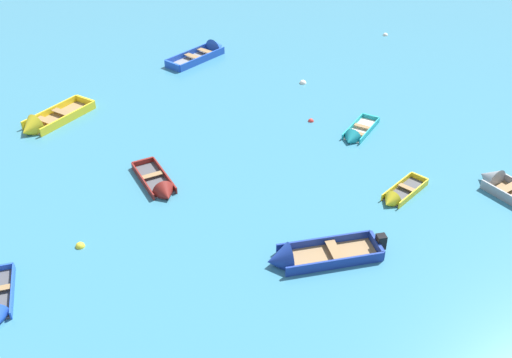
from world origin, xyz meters
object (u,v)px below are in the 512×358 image
Objects in this scene: mooring_buoy_between_boats_left at (385,35)px; mooring_buoy_midfield at (80,246)px; rowboat_yellow_midfield_right at (396,197)px; rowboat_maroon_back_row_left at (161,188)px; rowboat_grey_midfield_left at (504,187)px; rowboat_deep_blue_near_left at (302,257)px; mooring_buoy_outer_edge at (303,83)px; rowboat_blue_cluster_inner at (208,52)px; rowboat_turquoise_far_back at (355,135)px; mooring_buoy_near_foreground at (311,121)px; rowboat_yellow_back_row_center at (42,124)px.

mooring_buoy_midfield is (-19.90, -18.56, 0.00)m from mooring_buoy_between_boats_left.
rowboat_maroon_back_row_left is at bearing 164.10° from rowboat_yellow_midfield_right.
rowboat_grey_midfield_left is at bearing -0.23° from mooring_buoy_midfield.
rowboat_grey_midfield_left reaches higher than rowboat_maroon_back_row_left.
rowboat_deep_blue_near_left is at bearing -17.90° from mooring_buoy_midfield.
mooring_buoy_outer_edge is 1.11× the size of mooring_buoy_midfield.
rowboat_maroon_back_row_left is at bearing -105.89° from rowboat_blue_cluster_inner.
mooring_buoy_midfield reaches higher than mooring_buoy_between_boats_left.
rowboat_grey_midfield_left is 12.16× the size of mooring_buoy_between_boats_left.
rowboat_maroon_back_row_left reaches higher than rowboat_turquoise_far_back.
rowboat_grey_midfield_left reaches higher than rowboat_yellow_midfield_right.
rowboat_deep_blue_near_left is 9.91m from rowboat_grey_midfield_left.
rowboat_maroon_back_row_left is at bearing -134.05° from mooring_buoy_outer_edge.
rowboat_yellow_midfield_right is at bearing -78.54° from mooring_buoy_near_foreground.
rowboat_grey_midfield_left is 1.50× the size of rowboat_turquoise_far_back.
mooring_buoy_near_foreground is at bearing -9.41° from rowboat_yellow_back_row_center.
rowboat_yellow_midfield_right reaches higher than mooring_buoy_outer_edge.
mooring_buoy_midfield reaches higher than mooring_buoy_near_foreground.
mooring_buoy_between_boats_left is (16.64, 15.55, -0.14)m from rowboat_maroon_back_row_left.
mooring_buoy_outer_edge is (-0.72, 6.64, -0.13)m from rowboat_turquoise_far_back.
mooring_buoy_between_boats_left is at bearing 61.64° from rowboat_turquoise_far_back.
rowboat_blue_cluster_inner is at bearing 110.89° from mooring_buoy_near_foreground.
rowboat_yellow_back_row_center reaches higher than mooring_buoy_midfield.
rowboat_yellow_midfield_right reaches higher than mooring_buoy_between_boats_left.
mooring_buoy_outer_edge is (8.90, 9.20, -0.14)m from rowboat_maroon_back_row_left.
rowboat_grey_midfield_left is at bearing 14.50° from rowboat_deep_blue_near_left.
rowboat_turquoise_far_back is at bearing -16.03° from rowboat_yellow_back_row_center.
rowboat_blue_cluster_inner is at bearing 114.13° from rowboat_turquoise_far_back.
rowboat_deep_blue_near_left is (0.45, -20.26, -0.01)m from rowboat_blue_cluster_inner.
rowboat_deep_blue_near_left is 10.75m from mooring_buoy_near_foreground.
rowboat_deep_blue_near_left is 8.30m from mooring_buoy_midfield.
rowboat_turquoise_far_back is 5.27m from rowboat_yellow_midfield_right.
rowboat_yellow_back_row_center is 13.27× the size of mooring_buoy_near_foreground.
rowboat_blue_cluster_inner reaches higher than mooring_buoy_between_boats_left.
mooring_buoy_outer_edge is at bearing 45.10° from mooring_buoy_midfield.
mooring_buoy_between_boats_left is at bearing 60.39° from rowboat_deep_blue_near_left.
mooring_buoy_near_foreground is (3.38, 10.21, -0.19)m from rowboat_deep_blue_near_left.
rowboat_yellow_back_row_center is 13.58m from mooring_buoy_near_foreground.
rowboat_maroon_back_row_left reaches higher than mooring_buoy_outer_edge.
rowboat_blue_cluster_inner reaches higher than mooring_buoy_near_foreground.
rowboat_maroon_back_row_left is 12.80m from mooring_buoy_outer_edge.
mooring_buoy_between_boats_left is (7.12, 18.26, -0.13)m from rowboat_yellow_midfield_right.
mooring_buoy_near_foreground is at bearing 101.46° from rowboat_yellow_midfield_right.
rowboat_deep_blue_near_left reaches higher than mooring_buoy_near_foreground.
mooring_buoy_near_foreground is (-8.61, -10.90, 0.00)m from mooring_buoy_between_boats_left.
rowboat_yellow_back_row_center is 1.46× the size of rowboat_yellow_midfield_right.
mooring_buoy_near_foreground is 13.63m from mooring_buoy_midfield.
rowboat_blue_cluster_inner is at bearing 91.29° from rowboat_deep_blue_near_left.
rowboat_maroon_back_row_left is 22.77m from mooring_buoy_between_boats_left.
rowboat_maroon_back_row_left is 0.81× the size of rowboat_grey_midfield_left.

